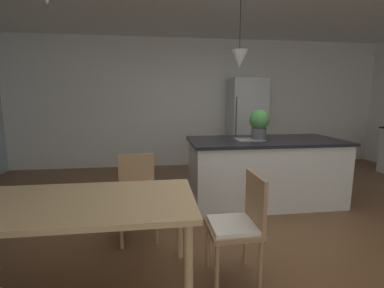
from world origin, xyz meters
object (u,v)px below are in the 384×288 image
object	(u,v)px
refrigerator	(246,124)
potted_plant_on_island	(259,123)
kitchen_island	(264,170)
dining_table	(75,210)
chair_kitchen_end	(239,223)
chair_far_right	(137,194)

from	to	relation	value
refrigerator	potted_plant_on_island	distance (m)	2.01
kitchen_island	potted_plant_on_island	world-z (taller)	potted_plant_on_island
dining_table	chair_kitchen_end	distance (m)	1.26
kitchen_island	chair_kitchen_end	bearing A→B (deg)	-118.72
chair_kitchen_end	potted_plant_on_island	size ratio (longest dim) A/B	2.11
kitchen_island	refrigerator	distance (m)	2.04
chair_far_right	refrigerator	bearing A→B (deg)	52.28
kitchen_island	chair_far_right	bearing A→B (deg)	-156.07
potted_plant_on_island	kitchen_island	bearing A→B (deg)	-0.00
chair_far_right	chair_kitchen_end	world-z (taller)	same
dining_table	chair_kitchen_end	bearing A→B (deg)	0.03
chair_far_right	potted_plant_on_island	distance (m)	1.89
dining_table	kitchen_island	size ratio (longest dim) A/B	0.83
kitchen_island	potted_plant_on_island	bearing A→B (deg)	180.00
dining_table	potted_plant_on_island	bearing A→B (deg)	37.93
dining_table	potted_plant_on_island	xyz separation A→B (m)	(1.99, 1.55, 0.47)
refrigerator	potted_plant_on_island	xyz separation A→B (m)	(-0.48, -1.95, 0.20)
refrigerator	chair_kitchen_end	bearing A→B (deg)	-109.45
chair_kitchen_end	dining_table	bearing A→B (deg)	-179.97
dining_table	chair_far_right	distance (m)	0.90
dining_table	chair_far_right	size ratio (longest dim) A/B	2.00
kitchen_island	refrigerator	world-z (taller)	refrigerator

